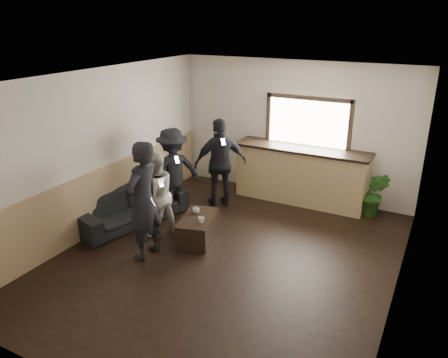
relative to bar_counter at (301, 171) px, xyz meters
The scene contains 12 objects.
ground 2.79m from the bar_counter, 96.35° to the right, with size 5.00×6.00×0.01m, color black.
room_shell 3.00m from the bar_counter, 111.04° to the right, with size 5.01×6.01×2.80m.
bar_counter is the anchor object (origin of this frame).
sofa 3.43m from the bar_counter, 135.87° to the right, with size 2.14×0.84×0.62m, color black.
coffee_table 2.63m from the bar_counter, 112.85° to the right, with size 0.52×0.93×0.41m, color black.
cup_a 2.53m from the bar_counter, 116.23° to the right, with size 0.12×0.12×0.09m, color silver.
cup_b 2.69m from the bar_counter, 108.35° to the right, with size 0.11×0.11×0.10m, color silver.
potted_plant 1.48m from the bar_counter, ahead, with size 0.50×0.40×0.90m, color #2D6623.
person_a 3.57m from the bar_counter, 114.05° to the right, with size 0.50×0.70×1.90m.
person_b 3.10m from the bar_counter, 123.99° to the right, with size 0.83×0.91×1.51m.
person_c 2.59m from the bar_counter, 140.74° to the right, with size 1.09×1.24×1.67m.
person_d 1.66m from the bar_counter, 144.31° to the right, with size 1.06×1.03×1.78m.
Camera 1 is at (2.79, -5.38, 3.63)m, focal length 35.00 mm.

